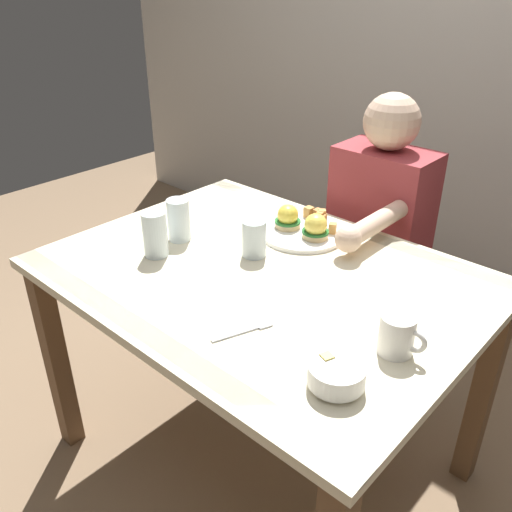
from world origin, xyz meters
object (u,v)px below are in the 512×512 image
at_px(coffee_mug, 398,333).
at_px(diner_person, 375,232).
at_px(eggs_benedict_plate, 303,227).
at_px(water_glass_extra, 179,222).
at_px(dining_table, 262,302).
at_px(fruit_bowl, 336,375).
at_px(water_glass_near, 254,241).
at_px(water_glass_far, 155,236).
at_px(fork, 246,331).

height_order(coffee_mug, diner_person, diner_person).
relative_size(coffee_mug, diner_person, 0.10).
height_order(eggs_benedict_plate, water_glass_extra, water_glass_extra).
xyz_separation_m(dining_table, fruit_bowl, (0.43, -0.25, 0.14)).
xyz_separation_m(eggs_benedict_plate, water_glass_near, (-0.02, -0.21, 0.02)).
relative_size(coffee_mug, water_glass_extra, 0.84).
xyz_separation_m(dining_table, eggs_benedict_plate, (-0.06, 0.26, 0.13)).
xyz_separation_m(water_glass_near, water_glass_extra, (-0.24, -0.08, 0.01)).
relative_size(fruit_bowl, water_glass_near, 1.07).
bearing_deg(water_glass_near, water_glass_extra, -161.99).
height_order(dining_table, water_glass_extra, water_glass_extra).
bearing_deg(water_glass_far, water_glass_extra, 103.94).
distance_m(coffee_mug, diner_person, 0.82).
distance_m(water_glass_extra, diner_person, 0.73).
bearing_deg(diner_person, dining_table, -91.44).
relative_size(fruit_bowl, coffee_mug, 1.08).
height_order(fork, water_glass_near, water_glass_near).
bearing_deg(water_glass_far, eggs_benedict_plate, 58.99).
distance_m(water_glass_near, water_glass_far, 0.29).
bearing_deg(water_glass_near, water_glass_far, -137.95).
xyz_separation_m(coffee_mug, water_glass_near, (-0.54, 0.12, -0.00)).
distance_m(coffee_mug, water_glass_extra, 0.79).
xyz_separation_m(coffee_mug, diner_person, (-0.45, 0.67, -0.14)).
xyz_separation_m(coffee_mug, fork, (-0.30, -0.17, -0.05)).
distance_m(dining_table, diner_person, 0.60).
height_order(fork, diner_person, diner_person).
xyz_separation_m(fork, water_glass_extra, (-0.49, 0.21, 0.06)).
distance_m(eggs_benedict_plate, diner_person, 0.37).
distance_m(fruit_bowl, water_glass_far, 0.73).
distance_m(eggs_benedict_plate, water_glass_far, 0.47).
xyz_separation_m(dining_table, water_glass_far, (-0.30, -0.14, 0.17)).
xyz_separation_m(coffee_mug, water_glass_far, (-0.76, -0.07, 0.01)).
xyz_separation_m(dining_table, water_glass_extra, (-0.32, -0.02, 0.17)).
relative_size(water_glass_extra, diner_person, 0.12).
bearing_deg(water_glass_far, dining_table, 25.29).
xyz_separation_m(eggs_benedict_plate, water_glass_far, (-0.24, -0.40, 0.04)).
distance_m(fork, diner_person, 0.86).
bearing_deg(coffee_mug, fork, -150.28).
height_order(coffee_mug, water_glass_extra, water_glass_extra).
bearing_deg(fork, fruit_bowl, -2.47).
bearing_deg(water_glass_near, coffee_mug, -12.65).
bearing_deg(eggs_benedict_plate, fruit_bowl, -46.55).
bearing_deg(water_glass_extra, dining_table, 4.33).
xyz_separation_m(fork, water_glass_far, (-0.46, 0.10, 0.06)).
relative_size(coffee_mug, water_glass_near, 1.00).
height_order(water_glass_far, water_glass_extra, water_glass_far).
xyz_separation_m(fruit_bowl, water_glass_far, (-0.72, 0.11, 0.03)).
distance_m(water_glass_near, water_glass_extra, 0.26).
relative_size(fruit_bowl, water_glass_far, 0.87).
bearing_deg(fork, water_glass_far, 167.94).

